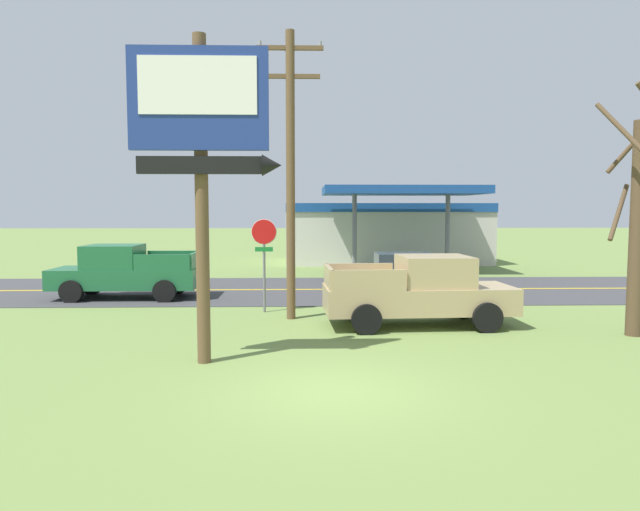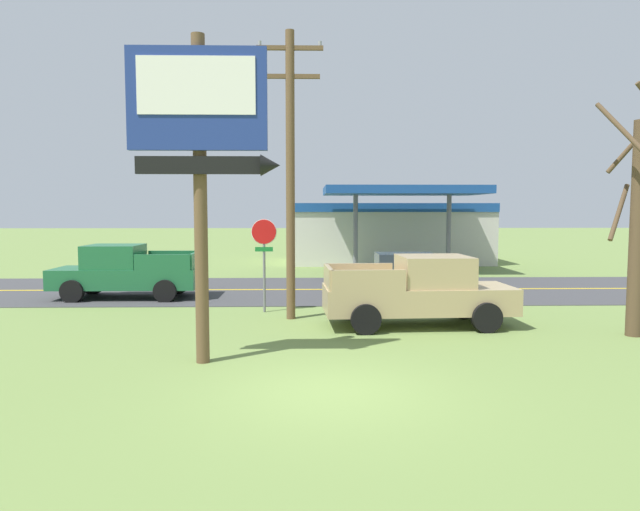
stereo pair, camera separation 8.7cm
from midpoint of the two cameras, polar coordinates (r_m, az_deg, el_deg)
The scene contains 11 objects.
ground_plane at distance 10.54m, azimuth 1.28°, elevation -13.36°, with size 180.00×180.00×0.00m, color olive.
road_asphalt at distance 23.25m, azimuth -0.18°, elevation -3.41°, with size 140.00×8.00×0.02m, color #3D3D3F.
road_centre_line at distance 23.25m, azimuth -0.18°, elevation -3.38°, with size 126.00×0.20×0.01m, color gold.
motel_sign at distance 12.21m, azimuth -11.47°, elevation 11.40°, with size 3.09×0.54×6.82m.
stop_sign at distance 18.12m, azimuth -5.43°, elevation 0.71°, with size 0.80×0.08×2.95m.
utility_pole at distance 16.98m, azimuth -2.81°, elevation 8.76°, with size 1.92×0.26×8.37m.
bare_tree at distance 16.68m, azimuth 29.13°, elevation 3.21°, with size 2.02×1.82×6.24m.
gas_station at distance 35.36m, azimuth 6.72°, elevation 2.45°, with size 12.00×11.50×4.40m.
pickup_tan_parked_on_lawn at distance 16.28m, azimuth 10.05°, elevation -3.55°, with size 5.29×2.43×1.96m.
pickup_green_on_road at distance 22.14m, azimuth -18.64°, elevation -1.57°, with size 5.20×2.24×1.96m.
car_grey_near_lane at distance 21.45m, azimuth 8.24°, elevation -1.92°, with size 4.20×2.00×1.64m.
Camera 2 is at (-0.42, -10.02, 3.25)m, focal length 32.28 mm.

